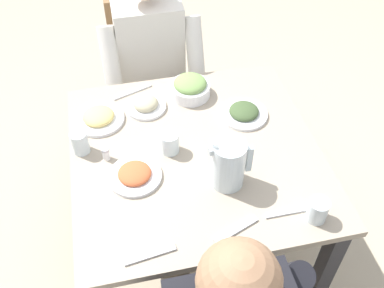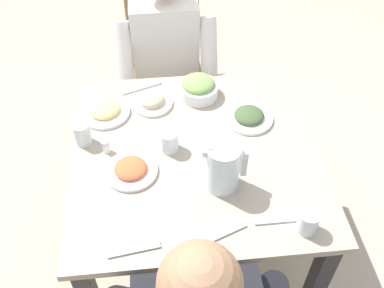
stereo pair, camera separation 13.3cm
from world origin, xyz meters
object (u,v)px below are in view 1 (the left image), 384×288
Objects in this scene: diner_far at (154,72)px; plate_beans at (146,105)px; salad_bowl at (190,87)px; water_glass_far_left at (318,210)px; dining_table at (196,170)px; plate_fries at (99,117)px; plate_dolmas at (244,112)px; water_glass_far_right at (80,142)px; water_glass_by_pitcher at (170,143)px; salt_shaker at (106,153)px; plate_rice_curry at (135,175)px; chair_far at (150,71)px; water_pitcher at (228,164)px.

diner_far is 0.36m from plate_beans.
salad_bowl is 0.77m from water_glass_far_left.
plate_fries is at bearing 144.02° from dining_table.
plate_dolmas is 0.67m from water_glass_far_right.
water_glass_by_pitcher reaches higher than plate_dolmas.
plate_dolmas is at bearing -9.43° from plate_fries.
salad_bowl is 0.41m from plate_fries.
plate_beans and salt_shaker have the same top height.
water_glass_by_pitcher is 1.60× the size of salt_shaker.
water_glass_far_left and water_glass_by_pitcher have the same top height.
plate_dolmas is 2.30× the size of water_glass_by_pitcher.
plate_rice_curry reaches higher than dining_table.
plate_beans is at bearing 161.12° from plate_dolmas.
plate_fries is 0.35m from water_glass_by_pitcher.
plate_fries is at bearing -169.87° from plate_beans.
diner_far is 0.48m from plate_fries.
water_glass_far_left is (0.68, -0.64, 0.03)m from plate_fries.
water_glass_far_right is at bearing 167.34° from dining_table.
salt_shaker is at bearing -114.36° from diner_far.
plate_rice_curry is at bearing -51.31° from salt_shaker.
water_glass_far_left is (0.33, -0.39, 0.15)m from dining_table.
plate_rice_curry is (-0.09, -0.37, -0.00)m from plate_beans.
salt_shaker is at bearing 128.69° from plate_rice_curry.
diner_far is at bearing -90.00° from chair_far.
water_glass_far_left is at bearing -28.16° from plate_rice_curry.
diner_far is at bearing 53.03° from plate_fries.
dining_table is 5.48× the size of salad_bowl.
chair_far is at bearing 98.35° from water_pitcher.
water_glass_far_right is at bearing -115.94° from chair_far.
water_pitcher reaches higher than water_glass_by_pitcher.
diner_far is at bearing 96.32° from dining_table.
salad_bowl is 0.54m from water_glass_far_right.
water_glass_far_left is 0.99× the size of water_glass_by_pitcher.
water_glass_by_pitcher is at bearing 131.74° from water_pitcher.
plate_beans is (-0.23, 0.46, -0.08)m from water_pitcher.
dining_table is 0.84m from chair_far.
water_pitcher is 0.37m from plate_dolmas.
plate_rice_curry is 3.64× the size of salt_shaker.
salad_bowl is 0.49m from salt_shaker.
plate_fries is 2.23× the size of water_glass_far_right.
plate_rice_curry is (0.11, -0.34, -0.00)m from plate_fries.
diner_far is 5.68× the size of plate_fries.
chair_far is 16.42× the size of salt_shaker.
water_glass_far_left is 1.58× the size of salt_shaker.
salad_bowl is 2.02× the size of water_glass_by_pitcher.
plate_rice_curry is (-0.25, -0.08, 0.13)m from dining_table.
water_pitcher is 2.20× the size of water_glass_by_pitcher.
diner_far reaches higher than water_pitcher.
dining_table is at bearing 130.21° from water_glass_far_left.
chair_far is 1.31m from water_glass_far_left.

